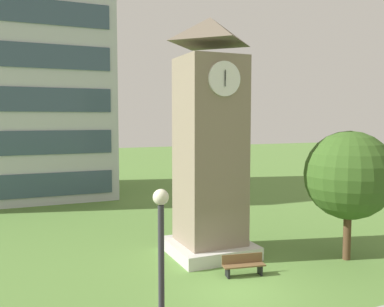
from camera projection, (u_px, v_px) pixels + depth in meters
The scene contains 6 objects.
ground_plane at pixel (234, 290), 16.10m from camera, with size 160.00×160.00×0.00m, color #567F38.
office_building at pixel (13, 83), 35.55m from camera, with size 15.27×11.79×19.20m.
clock_tower at pixel (210, 150), 20.03m from camera, with size 3.79×3.79×11.29m.
park_bench at pixel (243, 265), 17.61m from camera, with size 1.86×0.78×0.88m.
street_lamp at pixel (161, 271), 9.37m from camera, with size 0.36×0.36×5.03m.
tree_streetside at pixel (349, 175), 19.34m from camera, with size 4.09×4.09×6.03m.
Camera 1 is at (-7.63, -13.72, 6.57)m, focal length 39.26 mm.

